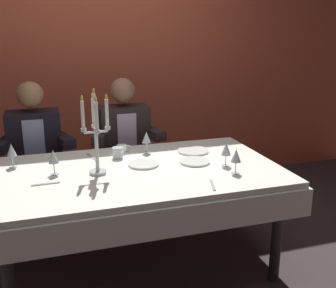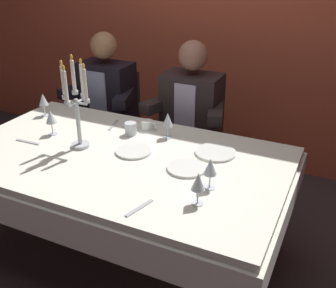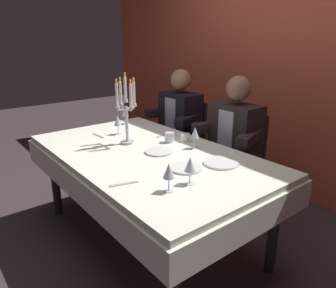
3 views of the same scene
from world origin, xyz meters
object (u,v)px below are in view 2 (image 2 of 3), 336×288
Objects in this scene: wine_glass_1 at (168,120)px; seated_diner_0 at (108,95)px; candelabra at (76,106)px; wine_glass_0 at (198,182)px; wine_glass_2 at (210,168)px; coffee_cup_0 at (148,125)px; seated_diner_1 at (192,108)px; dinner_plate_0 at (187,168)px; dining_table at (120,173)px; wine_glass_4 at (43,100)px; dinner_plate_2 at (216,152)px; dinner_plate_1 at (134,151)px; wine_glass_3 at (51,118)px; water_tumbler_0 at (131,129)px.

wine_glass_1 is 0.13× the size of seated_diner_0.
wine_glass_0 is (0.85, -0.26, -0.15)m from candelabra.
wine_glass_0 is 0.15m from wine_glass_2.
coffee_cup_0 is 0.11× the size of seated_diner_1.
seated_diner_0 is (-0.39, 0.89, -0.27)m from candelabra.
candelabra is at bearing -178.54° from dinner_plate_0.
wine_glass_1 reaches higher than dining_table.
wine_glass_4 reaches higher than dinner_plate_0.
candelabra is 0.56m from wine_glass_1.
candelabra is at bearing -111.71° from seated_diner_1.
dinner_plate_2 is at bearing -57.38° from seated_diner_1.
dinner_plate_1 and dinner_plate_2 have the same top height.
coffee_cup_0 is at bearing -37.97° from seated_diner_0.
wine_glass_3 is at bearing -179.93° from dinner_plate_1.
water_tumbler_0 is at bearing 149.85° from wine_glass_2.
dinner_plate_1 is 0.17× the size of seated_diner_0.
wine_glass_3 is 0.84m from seated_diner_0.
seated_diner_1 reaches higher than dinner_plate_2.
wine_glass_4 is (-0.53, 0.30, -0.14)m from candelabra.
wine_glass_2 is at bearing -35.81° from dinner_plate_0.
wine_glass_2 is (0.00, 0.15, 0.00)m from wine_glass_0.
wine_glass_2 is 1.14m from wine_glass_3.
wine_glass_2 is at bearing -7.27° from candelabra.
seated_diner_1 is (-0.41, 0.63, -0.01)m from dinner_plate_2.
wine_glass_4 reaches higher than water_tumbler_0.
wine_glass_4 is at bearing 164.82° from dinner_plate_1.
seated_diner_1 is (0.36, 0.89, -0.27)m from candelabra.
dinner_plate_0 is 0.35m from wine_glass_0.
water_tumbler_0 is (0.71, -0.02, -0.08)m from wine_glass_4.
wine_glass_1 is 0.95m from wine_glass_4.
wine_glass_4 is (-0.85, 0.23, 0.11)m from dinner_plate_1.
wine_glass_1 is 0.20m from coffee_cup_0.
coffee_cup_0 is at bearing 140.39° from wine_glass_2.
wine_glass_2 is 0.80m from coffee_cup_0.
seated_diner_1 reaches higher than wine_glass_0.
candelabra is 0.88m from wine_glass_2.
dinner_plate_2 is 1.45× the size of wine_glass_3.
dinner_plate_2 is 0.54m from coffee_cup_0.
coffee_cup_0 is (-0.52, 0.14, 0.02)m from dinner_plate_2.
dinner_plate_1 is 0.82m from seated_diner_1.
wine_glass_0 is at bearing -24.49° from dining_table.
wine_glass_1 is 2.04× the size of water_tumbler_0.
dinner_plate_1 is 0.57m from wine_glass_2.
dining_table is 0.42m from coffee_cup_0.
wine_glass_1 and wine_glass_3 have the same top height.
wine_glass_2 is at bearing -63.41° from seated_diner_1.
seated_diner_1 reaches higher than wine_glass_2.
wine_glass_0 is at bearing -53.99° from wine_glass_1.
dinner_plate_1 is at bearing 0.07° from wine_glass_3.
seated_diner_1 is (-0.50, 1.00, -0.12)m from wine_glass_2.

